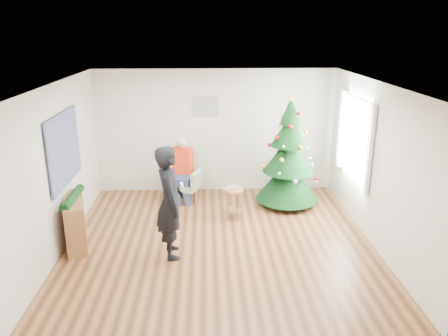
{
  "coord_description": "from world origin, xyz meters",
  "views": [
    {
      "loc": [
        -0.19,
        -6.5,
        3.4
      ],
      "look_at": [
        0.1,
        0.6,
        1.1
      ],
      "focal_mm": 35.0,
      "sensor_mm": 36.0,
      "label": 1
    }
  ],
  "objects_px": {
    "stool": "(233,203)",
    "console": "(75,222)",
    "christmas_tree": "(288,156)",
    "standing_man": "(170,202)",
    "armchair": "(184,183)"
  },
  "relations": [
    {
      "from": "christmas_tree",
      "to": "console",
      "type": "height_order",
      "value": "christmas_tree"
    },
    {
      "from": "stool",
      "to": "console",
      "type": "relative_size",
      "value": 0.59
    },
    {
      "from": "stool",
      "to": "console",
      "type": "xyz_separation_m",
      "value": [
        -2.61,
        -0.91,
        0.1
      ]
    },
    {
      "from": "stool",
      "to": "armchair",
      "type": "bearing_deg",
      "value": 133.11
    },
    {
      "from": "stool",
      "to": "armchair",
      "type": "height_order",
      "value": "armchair"
    },
    {
      "from": "armchair",
      "to": "standing_man",
      "type": "bearing_deg",
      "value": -73.47
    },
    {
      "from": "console",
      "to": "christmas_tree",
      "type": "bearing_deg",
      "value": 6.4
    },
    {
      "from": "console",
      "to": "standing_man",
      "type": "bearing_deg",
      "value": -30.69
    },
    {
      "from": "christmas_tree",
      "to": "stool",
      "type": "bearing_deg",
      "value": -149.67
    },
    {
      "from": "armchair",
      "to": "console",
      "type": "xyz_separation_m",
      "value": [
        -1.66,
        -1.92,
        0.04
      ]
    },
    {
      "from": "armchair",
      "to": "console",
      "type": "bearing_deg",
      "value": -112.16
    },
    {
      "from": "christmas_tree",
      "to": "standing_man",
      "type": "xyz_separation_m",
      "value": [
        -2.16,
        -1.97,
        -0.12
      ]
    },
    {
      "from": "christmas_tree",
      "to": "console",
      "type": "relative_size",
      "value": 2.23
    },
    {
      "from": "christmas_tree",
      "to": "standing_man",
      "type": "relative_size",
      "value": 1.26
    },
    {
      "from": "christmas_tree",
      "to": "armchair",
      "type": "height_order",
      "value": "christmas_tree"
    }
  ]
}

